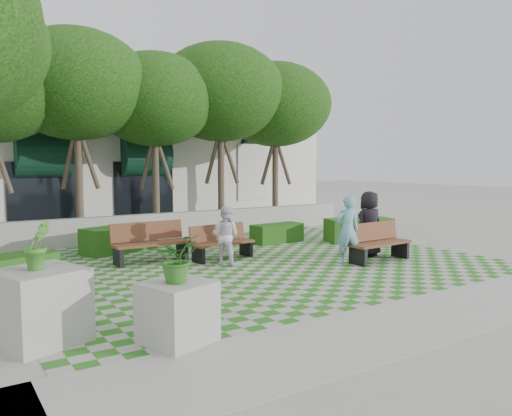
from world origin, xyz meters
TOP-DOWN VIEW (x-y plane):
  - ground at (0.00, 0.00)m, footprint 90.00×90.00m
  - lawn at (0.00, 1.00)m, footprint 12.00×12.00m
  - sidewalk_south at (0.00, -4.70)m, footprint 16.00×2.00m
  - retaining_wall at (0.00, 6.20)m, footprint 15.00×0.36m
  - bench_east at (3.00, -0.73)m, footprint 2.01×0.78m
  - bench_mid at (-0.44, 1.81)m, footprint 1.88×0.81m
  - bench_west at (-2.23, 2.53)m, footprint 2.05×0.71m
  - hedge_east at (5.00, 1.99)m, footprint 2.40×1.49m
  - hedge_midright at (2.52, 3.30)m, footprint 1.84×0.85m
  - hedge_midleft at (-2.45, 4.49)m, footprint 2.37×1.54m
  - hedge_west at (-5.93, 1.25)m, footprint 2.25×1.53m
  - planter_front at (-4.13, -3.44)m, footprint 1.14×1.14m
  - planter_back at (-5.84, -2.35)m, footprint 1.40×1.40m
  - person_blue at (2.02, -0.57)m, footprint 0.77×0.64m
  - person_dark at (3.32, -0.09)m, footprint 0.91×0.60m
  - person_white at (-0.71, 1.10)m, footprint 0.91×0.95m
  - tree_row at (-1.86, 5.95)m, footprint 17.70×13.40m
  - building at (0.93, 14.08)m, footprint 18.00×8.92m

SIDE VIEW (x-z plane):
  - ground at x=0.00m, z-range 0.00..0.00m
  - sidewalk_south at x=0.00m, z-range 0.00..0.01m
  - lawn at x=0.00m, z-range 0.01..0.01m
  - hedge_midright at x=2.52m, z-range 0.00..0.63m
  - hedge_west at x=-5.93m, z-range 0.00..0.73m
  - hedge_midleft at x=-2.45m, z-range 0.00..0.77m
  - hedge_east at x=5.00m, z-range 0.00..0.78m
  - retaining_wall at x=0.00m, z-range 0.00..0.90m
  - bench_mid at x=-0.44m, z-range -0.02..0.94m
  - bench_east at x=3.00m, z-range -0.02..1.02m
  - bench_west at x=-2.23m, z-range -0.02..1.05m
  - planter_back at x=-5.84m, z-range -0.31..1.54m
  - planter_front at x=-4.13m, z-range -0.15..1.47m
  - person_white at x=-0.71m, z-range 0.00..1.54m
  - person_blue at x=2.02m, z-range 0.00..1.80m
  - person_dark at x=3.32m, z-range 0.00..1.86m
  - building at x=0.93m, z-range -0.06..5.09m
  - tree_row at x=-1.86m, z-range 1.47..8.88m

